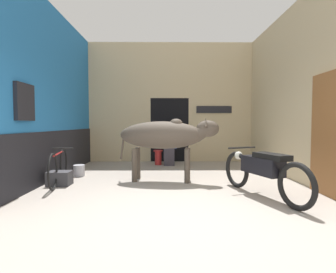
% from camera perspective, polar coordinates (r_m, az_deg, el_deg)
% --- Properties ---
extents(ground_plane, '(30.00, 30.00, 0.00)m').
position_cam_1_polar(ground_plane, '(3.67, 1.81, -16.75)').
color(ground_plane, '#9E9389').
extents(wall_left_shopfront, '(0.25, 4.98, 3.81)m').
position_cam_1_polar(wall_left_shopfront, '(6.49, -23.90, 8.01)').
color(wall_left_shopfront, '#236BAD').
rests_on(wall_left_shopfront, ground_plane).
extents(wall_back_with_doorway, '(5.22, 0.93, 3.81)m').
position_cam_1_polar(wall_back_with_doorway, '(8.68, 0.43, 5.36)').
color(wall_back_with_doorway, '#C6B289').
rests_on(wall_back_with_doorway, ground_plane).
extents(wall_right_with_door, '(0.22, 4.98, 3.81)m').
position_cam_1_polar(wall_right_with_door, '(6.57, 25.38, 8.24)').
color(wall_right_with_door, '#C6B289').
rests_on(wall_right_with_door, ground_plane).
extents(cow, '(2.15, 0.83, 1.36)m').
position_cam_1_polar(cow, '(5.57, -0.49, 0.18)').
color(cow, '#4C4238').
rests_on(cow, ground_plane).
extents(motorcycle_near, '(0.86, 2.01, 0.80)m').
position_cam_1_polar(motorcycle_near, '(4.66, 19.83, -6.84)').
color(motorcycle_near, black).
rests_on(motorcycle_near, ground_plane).
extents(bicycle, '(0.48, 1.70, 0.70)m').
position_cam_1_polar(bicycle, '(5.77, -22.70, -6.09)').
color(bicycle, black).
rests_on(bicycle, ground_plane).
extents(shopkeeper_seated, '(0.44, 0.34, 1.22)m').
position_cam_1_polar(shopkeeper_seated, '(7.73, 0.23, -1.53)').
color(shopkeeper_seated, '#3D3842').
rests_on(shopkeeper_seated, ground_plane).
extents(plastic_stool, '(0.28, 0.28, 0.44)m').
position_cam_1_polar(plastic_stool, '(7.81, -2.15, -4.46)').
color(plastic_stool, red).
rests_on(plastic_stool, ground_plane).
extents(crate, '(0.44, 0.32, 0.28)m').
position_cam_1_polar(crate, '(5.69, -22.53, -8.41)').
color(crate, '#38383D').
rests_on(crate, ground_plane).
extents(bucket, '(0.26, 0.26, 0.26)m').
position_cam_1_polar(bucket, '(6.52, -18.81, -7.01)').
color(bucket, '#A8A8B2').
rests_on(bucket, ground_plane).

